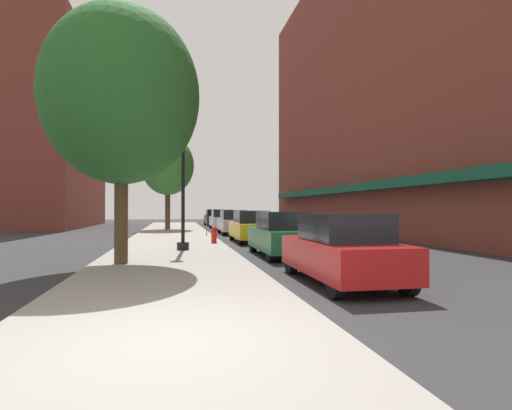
{
  "coord_description": "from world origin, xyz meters",
  "views": [
    {
      "loc": [
        0.13,
        -5.34,
        1.79
      ],
      "look_at": [
        5.6,
        22.97,
        2.0
      ],
      "focal_mm": 29.25,
      "sensor_mm": 36.0,
      "label": 1
    }
  ],
  "objects_px": {
    "tree_near": "(168,165)",
    "lamppost": "(183,173)",
    "tree_mid": "(121,96)",
    "car_red": "(342,250)",
    "car_white": "(221,219)",
    "car_silver": "(233,222)",
    "car_green": "(282,235)",
    "fire_hydrant": "(214,235)",
    "car_yellow": "(251,227)",
    "car_black": "(214,218)",
    "parking_meter_near": "(207,221)"
  },
  "relations": [
    {
      "from": "tree_near",
      "to": "lamppost",
      "type": "bearing_deg",
      "value": -86.91
    },
    {
      "from": "tree_mid",
      "to": "car_red",
      "type": "distance_m",
      "value": 8.0
    },
    {
      "from": "tree_mid",
      "to": "car_white",
      "type": "distance_m",
      "value": 23.67
    },
    {
      "from": "car_silver",
      "to": "car_white",
      "type": "relative_size",
      "value": 1.0
    },
    {
      "from": "lamppost",
      "to": "car_green",
      "type": "relative_size",
      "value": 1.37
    },
    {
      "from": "fire_hydrant",
      "to": "car_red",
      "type": "height_order",
      "value": "car_red"
    },
    {
      "from": "car_green",
      "to": "car_white",
      "type": "relative_size",
      "value": 1.0
    },
    {
      "from": "tree_near",
      "to": "car_green",
      "type": "xyz_separation_m",
      "value": [
        4.5,
        -18.95,
        -4.38
      ]
    },
    {
      "from": "lamppost",
      "to": "car_white",
      "type": "bearing_deg",
      "value": 79.24
    },
    {
      "from": "car_red",
      "to": "tree_mid",
      "type": "bearing_deg",
      "value": 144.73
    },
    {
      "from": "fire_hydrant",
      "to": "car_yellow",
      "type": "relative_size",
      "value": 0.18
    },
    {
      "from": "tree_near",
      "to": "tree_mid",
      "type": "xyz_separation_m",
      "value": [
        -0.99,
        -20.8,
        0.01
      ]
    },
    {
      "from": "tree_mid",
      "to": "car_silver",
      "type": "height_order",
      "value": "tree_mid"
    },
    {
      "from": "fire_hydrant",
      "to": "car_white",
      "type": "height_order",
      "value": "car_white"
    },
    {
      "from": "lamppost",
      "to": "fire_hydrant",
      "type": "xyz_separation_m",
      "value": [
        1.52,
        3.06,
        -2.68
      ]
    },
    {
      "from": "car_red",
      "to": "car_yellow",
      "type": "bearing_deg",
      "value": 89.58
    },
    {
      "from": "fire_hydrant",
      "to": "car_red",
      "type": "xyz_separation_m",
      "value": [
        2.06,
        -10.65,
        0.29
      ]
    },
    {
      "from": "lamppost",
      "to": "tree_near",
      "type": "distance_m",
      "value": 17.18
    },
    {
      "from": "tree_near",
      "to": "car_black",
      "type": "relative_size",
      "value": 1.74
    },
    {
      "from": "car_black",
      "to": "car_red",
      "type": "bearing_deg",
      "value": -90.93
    },
    {
      "from": "parking_meter_near",
      "to": "car_green",
      "type": "distance_m",
      "value": 11.49
    },
    {
      "from": "car_green",
      "to": "fire_hydrant",
      "type": "bearing_deg",
      "value": 112.45
    },
    {
      "from": "car_green",
      "to": "car_white",
      "type": "bearing_deg",
      "value": 89.95
    },
    {
      "from": "tree_mid",
      "to": "car_red",
      "type": "relative_size",
      "value": 1.81
    },
    {
      "from": "tree_mid",
      "to": "car_yellow",
      "type": "height_order",
      "value": "tree_mid"
    },
    {
      "from": "tree_near",
      "to": "car_black",
      "type": "height_order",
      "value": "tree_near"
    },
    {
      "from": "lamppost",
      "to": "car_red",
      "type": "xyz_separation_m",
      "value": [
        3.58,
        -7.59,
        -2.39
      ]
    },
    {
      "from": "lamppost",
      "to": "car_yellow",
      "type": "height_order",
      "value": "lamppost"
    },
    {
      "from": "car_green",
      "to": "car_red",
      "type": "bearing_deg",
      "value": -90.05
    },
    {
      "from": "car_green",
      "to": "car_silver",
      "type": "distance_m",
      "value": 13.44
    },
    {
      "from": "tree_mid",
      "to": "car_red",
      "type": "bearing_deg",
      "value": -34.85
    },
    {
      "from": "fire_hydrant",
      "to": "car_silver",
      "type": "distance_m",
      "value": 8.71
    },
    {
      "from": "parking_meter_near",
      "to": "tree_mid",
      "type": "bearing_deg",
      "value": -105.04
    },
    {
      "from": "tree_mid",
      "to": "fire_hydrant",
      "type": "bearing_deg",
      "value": 63.37
    },
    {
      "from": "car_red",
      "to": "car_silver",
      "type": "height_order",
      "value": "same"
    },
    {
      "from": "car_green",
      "to": "lamppost",
      "type": "bearing_deg",
      "value": 151.78
    },
    {
      "from": "fire_hydrant",
      "to": "tree_near",
      "type": "relative_size",
      "value": 0.11
    },
    {
      "from": "car_green",
      "to": "car_black",
      "type": "height_order",
      "value": "same"
    },
    {
      "from": "car_yellow",
      "to": "car_black",
      "type": "bearing_deg",
      "value": 90.86
    },
    {
      "from": "lamppost",
      "to": "parking_meter_near",
      "type": "bearing_deg",
      "value": 80.16
    },
    {
      "from": "fire_hydrant",
      "to": "tree_mid",
      "type": "bearing_deg",
      "value": -116.63
    },
    {
      "from": "parking_meter_near",
      "to": "tree_mid",
      "type": "height_order",
      "value": "tree_mid"
    },
    {
      "from": "lamppost",
      "to": "car_black",
      "type": "bearing_deg",
      "value": 82.17
    },
    {
      "from": "tree_mid",
      "to": "car_white",
      "type": "bearing_deg",
      "value": 76.35
    },
    {
      "from": "tree_near",
      "to": "car_green",
      "type": "bearing_deg",
      "value": -76.64
    },
    {
      "from": "lamppost",
      "to": "parking_meter_near",
      "type": "distance_m",
      "value": 9.81
    },
    {
      "from": "lamppost",
      "to": "car_yellow",
      "type": "bearing_deg",
      "value": 51.72
    },
    {
      "from": "fire_hydrant",
      "to": "car_yellow",
      "type": "height_order",
      "value": "car_yellow"
    },
    {
      "from": "fire_hydrant",
      "to": "car_black",
      "type": "distance_m",
      "value": 23.07
    },
    {
      "from": "car_red",
      "to": "car_yellow",
      "type": "height_order",
      "value": "same"
    }
  ]
}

